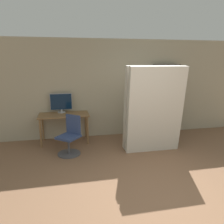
# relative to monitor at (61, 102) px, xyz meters

# --- Properties ---
(ground_plane) EXTENTS (16.00, 16.00, 0.00)m
(ground_plane) POSITION_rel_monitor_xyz_m (1.53, -3.28, -1.04)
(ground_plane) COLOR brown
(wall_back) EXTENTS (8.00, 0.06, 2.70)m
(wall_back) POSITION_rel_monitor_xyz_m (1.53, 0.15, 0.31)
(wall_back) COLOR tan
(wall_back) RESTS_ON ground
(desk) EXTENTS (1.28, 0.66, 0.76)m
(desk) POSITION_rel_monitor_xyz_m (0.06, -0.21, -0.37)
(desk) COLOR brown
(desk) RESTS_ON ground
(monitor) EXTENTS (0.57, 0.20, 0.52)m
(monitor) POSITION_rel_monitor_xyz_m (0.00, 0.00, 0.00)
(monitor) COLOR #B7B7BC
(monitor) RESTS_ON desk
(office_chair) EXTENTS (0.62, 0.62, 0.90)m
(office_chair) POSITION_rel_monitor_xyz_m (0.18, -1.00, -0.68)
(office_chair) COLOR #4C4C51
(office_chair) RESTS_ON ground
(bookshelf) EXTENTS (0.73, 0.26, 2.02)m
(bookshelf) POSITION_rel_monitor_xyz_m (2.88, 0.02, -0.11)
(bookshelf) COLOR #2D2319
(bookshelf) RESTS_ON ground
(mattress_near) EXTENTS (1.31, 0.40, 2.02)m
(mattress_near) POSITION_rel_monitor_xyz_m (2.13, -1.30, -0.03)
(mattress_near) COLOR beige
(mattress_near) RESTS_ON ground
(mattress_far) EXTENTS (1.31, 0.36, 2.02)m
(mattress_far) POSITION_rel_monitor_xyz_m (2.13, -1.05, -0.03)
(mattress_far) COLOR beige
(mattress_far) RESTS_ON ground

